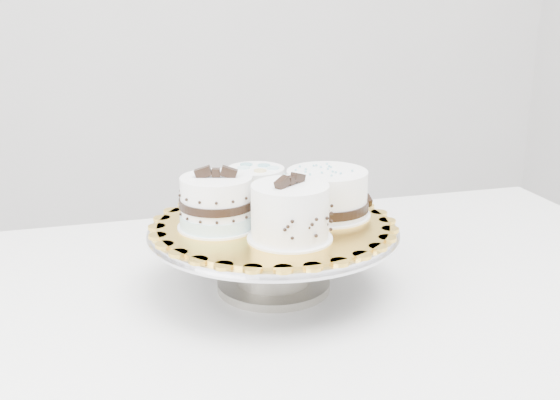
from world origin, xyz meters
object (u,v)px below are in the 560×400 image
object	(u,v)px
cake_board	(273,224)
cake_swirl	(290,214)
cake_banded	(217,204)
cake_dots	(256,188)
cake_stand	(273,246)
cake_ribbon	(328,195)
table	(312,338)

from	to	relation	value
cake_board	cake_swirl	size ratio (longest dim) A/B	2.31
cake_swirl	cake_banded	xyz separation A→B (m)	(-0.08, 0.08, -0.00)
cake_dots	cake_stand	bearing A→B (deg)	-77.45
cake_board	cake_swirl	world-z (taller)	cake_swirl
cake_board	cake_dots	bearing A→B (deg)	94.97
cake_stand	cake_ribbon	xyz separation A→B (m)	(0.09, 0.01, 0.07)
cake_stand	cake_dots	distance (m)	0.10
cake_dots	cake_ribbon	bearing A→B (deg)	-26.15
cake_ribbon	cake_swirl	bearing A→B (deg)	-134.21
table	cake_swirl	xyz separation A→B (m)	(-0.05, -0.03, 0.21)
cake_stand	cake_swirl	world-z (taller)	cake_swirl
table	cake_dots	distance (m)	0.25
cake_swirl	cake_ribbon	xyz separation A→B (m)	(0.09, 0.08, -0.00)
cake_stand	cake_board	distance (m)	0.03
table	cake_ribbon	world-z (taller)	cake_ribbon
cake_stand	cake_ribbon	distance (m)	0.11
cake_banded	cake_ribbon	xyz separation A→B (m)	(0.17, 0.00, -0.00)
table	cake_banded	distance (m)	0.25
cake_stand	cake_board	size ratio (longest dim) A/B	1.09
cake_board	cake_dots	distance (m)	0.08
cake_board	cake_dots	xyz separation A→B (m)	(-0.01, 0.07, 0.04)
cake_dots	table	bearing A→B (deg)	-57.42
cake_dots	cake_ribbon	world-z (taller)	cake_ribbon
cake_stand	cake_board	world-z (taller)	cake_board
cake_ribbon	cake_stand	bearing A→B (deg)	-171.39
cake_banded	cake_dots	distance (m)	0.10
cake_dots	cake_ribbon	xyz separation A→B (m)	(0.10, -0.06, -0.00)
cake_banded	cake_dots	world-z (taller)	cake_banded
cake_swirl	cake_dots	bearing A→B (deg)	59.24
cake_dots	cake_board	bearing A→B (deg)	-77.45
cake_stand	cake_swirl	distance (m)	0.10
cake_stand	cake_ribbon	world-z (taller)	cake_ribbon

